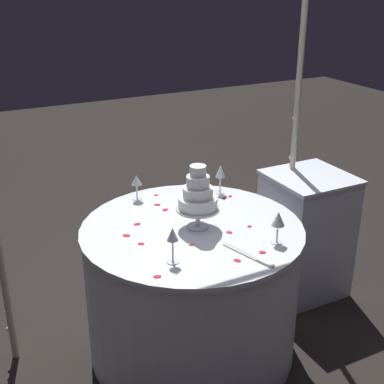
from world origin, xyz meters
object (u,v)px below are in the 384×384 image
decorative_arch (160,79)px  wine_glass_1 (220,173)px  side_table (305,234)px  wine_glass_2 (137,182)px  main_table (192,289)px  tiered_cake (198,196)px  cake_knife (251,257)px  wine_glass_3 (278,220)px  wine_glass_0 (173,237)px

decorative_arch → wine_glass_1: bearing=-7.1°
decorative_arch → side_table: decorative_arch is taller
wine_glass_2 → wine_glass_1: bearing=-15.7°
decorative_arch → main_table: (0.00, -0.36, -1.06)m
wine_glass_2 → tiered_cake: bearing=-73.1°
side_table → cake_knife: bearing=-143.7°
decorative_arch → wine_glass_3: (0.29, -0.70, -0.57)m
tiered_cake → wine_glass_3: (0.26, -0.32, -0.05)m
tiered_cake → wine_glass_1: tiered_cake is taller
main_table → wine_glass_3: wine_glass_3 is taller
wine_glass_0 → side_table: bearing=22.4°
tiered_cake → wine_glass_2: bearing=106.9°
side_table → wine_glass_3: size_ratio=4.95×
tiered_cake → side_table: bearing=13.8°
cake_knife → tiered_cake: bearing=101.2°
main_table → tiered_cake: 0.55m
wine_glass_0 → wine_glass_1: bearing=45.5°
side_table → wine_glass_1: bearing=168.2°
decorative_arch → wine_glass_3: 0.94m
side_table → tiered_cake: tiered_cake is taller
wine_glass_2 → cake_knife: bearing=-75.6°
wine_glass_0 → cake_knife: (0.33, -0.12, -0.12)m
decorative_arch → wine_glass_0: 0.88m
main_table → wine_glass_2: 0.67m
wine_glass_1 → wine_glass_3: wine_glass_1 is taller
main_table → tiered_cake: tiered_cake is taller
decorative_arch → main_table: decorative_arch is taller
wine_glass_1 → wine_glass_3: (-0.06, -0.65, -0.01)m
main_table → decorative_arch: bearing=90.2°
side_table → wine_glass_3: 0.95m
wine_glass_0 → wine_glass_3: 0.52m
decorative_arch → side_table: 1.39m
main_table → wine_glass_3: size_ratio=7.04×
wine_glass_3 → cake_knife: size_ratio=0.56×
decorative_arch → cake_knife: bearing=-82.5°
decorative_arch → wine_glass_1: 0.66m
wine_glass_1 → wine_glass_2: 0.48m
wine_glass_0 → wine_glass_3: wine_glass_0 is taller
wine_glass_3 → side_table: bearing=40.3°
decorative_arch → tiered_cake: size_ratio=6.80×
main_table → wine_glass_0: wine_glass_0 is taller
wine_glass_1 → cake_knife: (-0.25, -0.72, -0.12)m
wine_glass_1 → wine_glass_3: bearing=-95.5°
decorative_arch → cake_knife: 1.03m
side_table → cake_knife: side_table is taller
main_table → wine_glass_1: size_ratio=6.56×
decorative_arch → wine_glass_2: 0.60m
wine_glass_0 → cake_knife: size_ratio=0.59×
decorative_arch → wine_glass_0: (-0.23, -0.64, -0.56)m
wine_glass_1 → main_table: bearing=-137.4°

